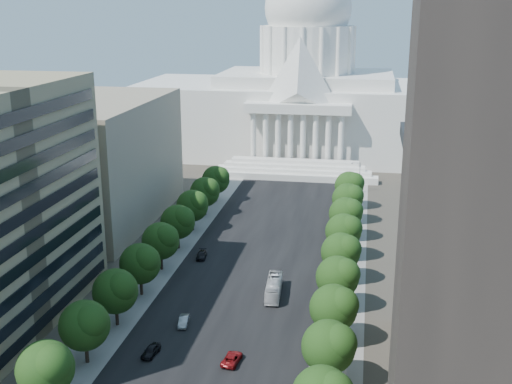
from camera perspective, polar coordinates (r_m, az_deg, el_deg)
The scene contains 32 objects.
road_asphalt at distance 145.14m, azimuth 0.64°, elevation -4.62°, with size 30.00×260.00×0.01m, color black.
sidewalk_left at distance 149.17m, azimuth -6.60°, elevation -4.14°, with size 8.00×260.00×0.02m, color gray.
sidewalk_right at distance 143.53m, azimuth 8.17°, elevation -5.03°, with size 8.00×260.00×0.02m, color gray.
capitol at distance 231.98m, azimuth 4.48°, elevation 8.34°, with size 120.00×56.00×73.00m.
office_block_left_far at distance 164.04m, azimuth -15.56°, elevation 2.72°, with size 38.00×52.00×30.00m, color gray.
tree_l_b at distance 90.43m, azimuth -18.09°, elevation -14.64°, with size 7.79×7.60×9.97m.
tree_l_c at distance 99.73m, azimuth -14.88°, elevation -11.31°, with size 7.79×7.60×9.97m.
tree_l_d at distance 109.56m, azimuth -12.28°, elevation -8.53°, with size 7.79×7.60×9.97m.
tree_l_e at distance 119.78m, azimuth -10.15°, elevation -6.21°, with size 7.79×7.60×9.97m.
tree_l_f at distance 130.31m, azimuth -8.37°, elevation -4.24°, with size 7.79×7.60×9.97m.
tree_l_g at distance 141.07m, azimuth -6.87°, elevation -2.58°, with size 7.79×7.60×9.97m.
tree_l_h at distance 152.02m, azimuth -5.59°, elevation -1.14°, with size 7.79×7.60×9.97m.
tree_l_i at distance 163.11m, azimuth -4.48°, elevation 0.09°, with size 7.79×7.60×9.97m.
tree_l_j at distance 174.33m, azimuth -3.51°, elevation 1.17°, with size 7.79×7.60×9.97m.
tree_r_c at distance 91.68m, azimuth 6.67°, elevation -13.43°, with size 7.79×7.60×9.97m.
tree_r_d at distance 102.28m, azimuth 7.08°, elevation -10.13°, with size 7.79×7.60×9.97m.
tree_r_e at distance 113.17m, azimuth 7.42°, elevation -7.45°, with size 7.79×7.60×9.97m.
tree_r_f at distance 124.26m, azimuth 7.68°, elevation -5.25°, with size 7.79×7.60×9.97m.
tree_r_g at distance 135.50m, azimuth 7.91°, elevation -3.41°, with size 7.79×7.60×9.97m.
tree_r_h at distance 146.86m, azimuth 8.10°, elevation -1.86°, with size 7.79×7.60×9.97m.
tree_r_i at distance 158.32m, azimuth 8.26°, elevation -0.53°, with size 7.79×7.60×9.97m.
tree_r_j at distance 169.85m, azimuth 8.40°, elevation 0.62°, with size 7.79×7.60×9.97m.
streetlight_b at distance 91.25m, azimuth 7.63°, elevation -14.07°, with size 2.61×0.44×9.00m.
streetlight_c at distance 113.56m, azimuth 8.20°, elevation -7.75°, with size 2.61×0.44×9.00m.
streetlight_d at distance 136.81m, azimuth 8.57°, elevation -3.53°, with size 2.61×0.44×9.00m.
streetlight_e at distance 160.58m, azimuth 8.83°, elevation -0.55°, with size 2.61×0.44×9.00m.
streetlight_f at distance 184.67m, azimuth 9.02°, elevation 1.66°, with size 2.61×0.44×9.00m.
car_dark_a at distance 102.59m, azimuth -9.33°, elevation -13.76°, with size 1.75×4.35×1.48m, color black.
car_silver at distance 110.50m, azimuth -6.44°, elevation -11.33°, with size 1.50×4.29×1.41m, color #93969A.
car_red at distance 99.51m, azimuth -2.16°, elevation -14.59°, with size 2.27×4.93×1.37m, color maroon.
car_dark_b at distance 137.29m, azimuth -4.87°, elevation -5.62°, with size 1.92×4.72×1.37m, color black.
city_bus at distance 119.93m, azimuth 1.59°, elevation -8.49°, with size 2.54×10.85×3.02m, color silver.
Camera 1 is at (21.74, -43.89, 51.65)m, focal length 45.00 mm.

